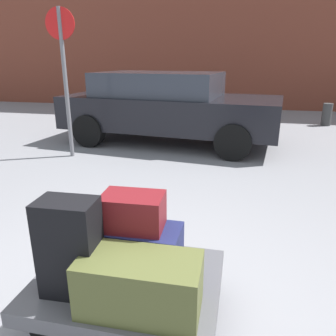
# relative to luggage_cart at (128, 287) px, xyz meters

# --- Properties ---
(ground_plane) EXTENTS (60.00, 60.00, 0.00)m
(ground_plane) POSITION_rel_luggage_cart_xyz_m (0.00, 0.00, -0.27)
(ground_plane) COLOR gray
(luggage_cart) EXTENTS (1.17, 0.89, 0.34)m
(luggage_cart) POSITION_rel_luggage_cart_xyz_m (0.00, 0.00, 0.00)
(luggage_cart) COLOR #4C4C51
(luggage_cart) RESTS_ON ground_plane
(duffel_bag_navy_front_right) EXTENTS (0.60, 0.30, 0.32)m
(duffel_bag_navy_front_right) POSITION_rel_luggage_cart_xyz_m (0.02, 0.09, 0.23)
(duffel_bag_navy_front_right) COLOR #191E47
(duffel_bag_navy_front_right) RESTS_ON luggage_cart
(suitcase_black_center) EXTENTS (0.34, 0.23, 0.59)m
(suitcase_black_center) POSITION_rel_luggage_cart_xyz_m (-0.28, -0.18, 0.36)
(suitcase_black_center) COLOR black
(suitcase_black_center) RESTS_ON luggage_cart
(duffel_bag_olive_front_left) EXTENTS (0.67, 0.35, 0.32)m
(duffel_bag_olive_front_left) POSITION_rel_luggage_cart_xyz_m (0.16, -0.24, 0.23)
(duffel_bag_olive_front_left) COLOR #4C5128
(duffel_bag_olive_front_left) RESTS_ON luggage_cart
(duffel_bag_maroon_topmost_pile) EXTENTS (0.39, 0.27, 0.22)m
(duffel_bag_maroon_topmost_pile) POSITION_rel_luggage_cart_xyz_m (0.02, 0.09, 0.50)
(duffel_bag_maroon_topmost_pile) COLOR maroon
(duffel_bag_maroon_topmost_pile) RESTS_ON duffel_bag_navy_front_right
(parked_car) EXTENTS (4.48, 2.31, 1.42)m
(parked_car) POSITION_rel_luggage_cart_xyz_m (-0.83, 4.92, 0.49)
(parked_car) COLOR black
(parked_car) RESTS_ON ground_plane
(bollard_kerb_near) EXTENTS (0.24, 0.24, 0.58)m
(bollard_kerb_near) POSITION_rel_luggage_cart_xyz_m (2.84, 7.61, 0.02)
(bollard_kerb_near) COLOR #383838
(bollard_kerb_near) RESTS_ON ground_plane
(no_parking_sign) EXTENTS (0.50, 0.07, 2.46)m
(no_parking_sign) POSITION_rel_luggage_cart_xyz_m (-2.29, 3.53, 1.25)
(no_parking_sign) COLOR slate
(no_parking_sign) RESTS_ON ground_plane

